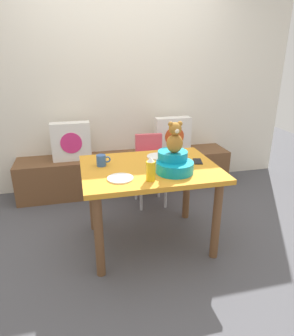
# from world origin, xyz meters

# --- Properties ---
(ground_plane) EXTENTS (8.00, 8.00, 0.00)m
(ground_plane) POSITION_xyz_m (0.00, 0.00, 0.00)
(ground_plane) COLOR #4C4C51
(back_wall) EXTENTS (4.40, 0.10, 2.60)m
(back_wall) POSITION_xyz_m (0.00, 1.45, 1.30)
(back_wall) COLOR silver
(back_wall) RESTS_ON ground_plane
(window_bench) EXTENTS (2.60, 0.44, 0.46)m
(window_bench) POSITION_xyz_m (0.00, 1.18, 0.23)
(window_bench) COLOR brown
(window_bench) RESTS_ON ground_plane
(pillow_floral_left) EXTENTS (0.44, 0.15, 0.44)m
(pillow_floral_left) POSITION_xyz_m (-0.64, 1.16, 0.68)
(pillow_floral_left) COLOR white
(pillow_floral_left) RESTS_ON window_bench
(pillow_floral_right) EXTENTS (0.44, 0.15, 0.44)m
(pillow_floral_right) POSITION_xyz_m (0.58, 1.16, 0.68)
(pillow_floral_right) COLOR white
(pillow_floral_right) RESTS_ON window_bench
(dining_table) EXTENTS (1.14, 0.86, 0.74)m
(dining_table) POSITION_xyz_m (0.00, 0.00, 0.62)
(dining_table) COLOR orange
(dining_table) RESTS_ON ground_plane
(highchair) EXTENTS (0.34, 0.47, 0.79)m
(highchair) POSITION_xyz_m (0.19, 0.75, 0.52)
(highchair) COLOR #D84C59
(highchair) RESTS_ON ground_plane
(infant_seat_teal) EXTENTS (0.30, 0.33, 0.16)m
(infant_seat_teal) POSITION_xyz_m (0.16, -0.15, 0.81)
(infant_seat_teal) COLOR #0E8CAB
(infant_seat_teal) RESTS_ON dining_table
(teddy_bear) EXTENTS (0.13, 0.12, 0.25)m
(teddy_bear) POSITION_xyz_m (0.16, -0.15, 1.02)
(teddy_bear) COLOR #A16B27
(teddy_bear) RESTS_ON infant_seat_teal
(ketchup_bottle) EXTENTS (0.07, 0.07, 0.18)m
(ketchup_bottle) POSITION_xyz_m (-0.07, -0.29, 0.83)
(ketchup_bottle) COLOR gold
(ketchup_bottle) RESTS_ON dining_table
(coffee_mug) EXTENTS (0.12, 0.08, 0.09)m
(coffee_mug) POSITION_xyz_m (-0.39, 0.12, 0.79)
(coffee_mug) COLOR #335999
(coffee_mug) RESTS_ON dining_table
(dinner_plate_near) EXTENTS (0.20, 0.20, 0.01)m
(dinner_plate_near) POSITION_xyz_m (-0.28, -0.21, 0.75)
(dinner_plate_near) COLOR white
(dinner_plate_near) RESTS_ON dining_table
(dinner_plate_far) EXTENTS (0.20, 0.20, 0.01)m
(dinner_plate_far) POSITION_xyz_m (0.13, 0.22, 0.75)
(dinner_plate_far) COLOR white
(dinner_plate_far) RESTS_ON dining_table
(cell_phone) EXTENTS (0.10, 0.16, 0.01)m
(cell_phone) POSITION_xyz_m (0.44, 0.02, 0.74)
(cell_phone) COLOR black
(cell_phone) RESTS_ON dining_table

